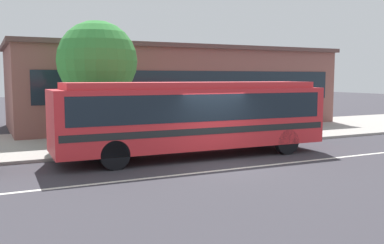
% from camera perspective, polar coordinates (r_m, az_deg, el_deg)
% --- Properties ---
extents(ground_plane, '(120.00, 120.00, 0.00)m').
position_cam_1_polar(ground_plane, '(15.17, 4.06, -5.68)').
color(ground_plane, '#36343B').
extents(sidewalk_slab, '(60.00, 8.00, 0.12)m').
position_cam_1_polar(sidewalk_slab, '(21.60, -5.51, -2.05)').
color(sidewalk_slab, '#A39C95').
rests_on(sidewalk_slab, ground_plane).
extents(lane_stripe_center, '(56.00, 0.16, 0.01)m').
position_cam_1_polar(lane_stripe_center, '(14.49, 5.65, -6.23)').
color(lane_stripe_center, silver).
rests_on(lane_stripe_center, ground_plane).
extents(transit_bus, '(10.63, 2.77, 2.88)m').
position_cam_1_polar(transit_bus, '(16.44, 0.23, 1.14)').
color(transit_bus, red).
rests_on(transit_bus, ground_plane).
extents(pedestrian_waiting_near_sign, '(0.47, 0.47, 1.67)m').
position_cam_1_polar(pedestrian_waiting_near_sign, '(20.31, 1.04, 0.40)').
color(pedestrian_waiting_near_sign, '#6E5B5B').
rests_on(pedestrian_waiting_near_sign, sidewalk_slab).
extents(pedestrian_walking_along_curb, '(0.48, 0.48, 1.78)m').
position_cam_1_polar(pedestrian_walking_along_curb, '(17.40, -12.89, -0.43)').
color(pedestrian_walking_along_curb, '#3A3B41').
rests_on(pedestrian_walking_along_curb, sidewalk_slab).
extents(pedestrian_standing_by_tree, '(0.35, 0.35, 1.70)m').
position_cam_1_polar(pedestrian_standing_by_tree, '(19.91, -1.03, 0.36)').
color(pedestrian_standing_by_tree, '#27362C').
rests_on(pedestrian_standing_by_tree, sidewalk_slab).
extents(street_tree_near_stop, '(3.47, 3.47, 5.39)m').
position_cam_1_polar(street_tree_near_stop, '(19.17, -12.53, 7.90)').
color(street_tree_near_stop, brown).
rests_on(street_tree_near_stop, sidewalk_slab).
extents(station_building, '(20.11, 8.84, 4.93)m').
position_cam_1_polar(station_building, '(27.91, -2.66, 4.75)').
color(station_building, brown).
rests_on(station_building, ground_plane).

